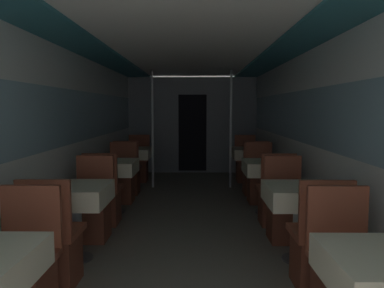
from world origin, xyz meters
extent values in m
cube|color=silver|center=(-1.49, 3.55, 1.09)|extent=(0.05, 9.90, 2.18)
cube|color=#8CB2C6|center=(-1.48, 3.55, 1.37)|extent=(0.03, 9.11, 0.67)
cube|color=silver|center=(1.49, 3.55, 1.09)|extent=(0.05, 9.90, 2.18)
cube|color=#8CB2C6|center=(1.48, 3.55, 1.37)|extent=(0.03, 9.11, 0.67)
cube|color=white|center=(0.00, 3.55, 2.23)|extent=(2.98, 9.90, 0.04)
cube|color=#2D707F|center=(-1.22, 3.55, 2.19)|extent=(0.54, 9.50, 0.03)
cube|color=#2D707F|center=(1.22, 3.55, 2.19)|extent=(0.54, 9.50, 0.03)
cube|color=slate|center=(0.00, 7.60, 1.09)|extent=(2.92, 0.08, 2.18)
cube|color=black|center=(0.00, 7.56, 0.92)|extent=(0.64, 0.01, 1.74)
cube|color=brown|center=(-1.09, 1.44, 0.45)|extent=(0.43, 0.43, 0.05)
cube|color=brown|center=(-1.09, 1.63, 0.71)|extent=(0.43, 0.04, 0.45)
cylinder|color=#4C4C51|center=(-1.09, 2.57, 0.01)|extent=(0.32, 0.32, 0.01)
cylinder|color=#B7B7BC|center=(-1.09, 2.57, 0.36)|extent=(0.12, 0.12, 0.70)
cube|color=#B2B2B7|center=(-1.09, 2.57, 0.72)|extent=(0.60, 0.60, 0.02)
cube|color=beige|center=(-1.09, 2.57, 0.64)|extent=(0.64, 0.64, 0.19)
cube|color=brown|center=(-1.09, 2.03, 0.21)|extent=(0.36, 0.36, 0.43)
cube|color=brown|center=(-1.09, 2.03, 0.45)|extent=(0.43, 0.43, 0.05)
cube|color=brown|center=(-1.09, 1.83, 0.71)|extent=(0.43, 0.04, 0.45)
cube|color=brown|center=(-1.09, 3.12, 0.21)|extent=(0.36, 0.36, 0.43)
cube|color=brown|center=(-1.09, 3.12, 0.45)|extent=(0.43, 0.43, 0.05)
cube|color=brown|center=(-1.09, 3.31, 0.71)|extent=(0.43, 0.04, 0.45)
cylinder|color=#4C4C51|center=(-1.09, 4.26, 0.01)|extent=(0.32, 0.32, 0.01)
cylinder|color=#B7B7BC|center=(-1.09, 4.26, 0.36)|extent=(0.12, 0.12, 0.70)
cube|color=#B2B2B7|center=(-1.09, 4.26, 0.72)|extent=(0.60, 0.60, 0.02)
cube|color=beige|center=(-1.09, 4.26, 0.64)|extent=(0.64, 0.64, 0.19)
cube|color=brown|center=(-1.09, 3.71, 0.21)|extent=(0.36, 0.36, 0.43)
cube|color=brown|center=(-1.09, 3.71, 0.45)|extent=(0.43, 0.43, 0.05)
cube|color=brown|center=(-1.09, 3.52, 0.71)|extent=(0.43, 0.04, 0.45)
cube|color=brown|center=(-1.09, 4.80, 0.21)|extent=(0.36, 0.36, 0.43)
cube|color=brown|center=(-1.09, 4.80, 0.45)|extent=(0.43, 0.43, 0.05)
cube|color=brown|center=(-1.09, 5.00, 0.71)|extent=(0.43, 0.04, 0.45)
cylinder|color=#4C4C51|center=(-1.09, 5.94, 0.01)|extent=(0.32, 0.32, 0.01)
cylinder|color=#B7B7BC|center=(-1.09, 5.94, 0.36)|extent=(0.12, 0.12, 0.70)
cube|color=#B2B2B7|center=(-1.09, 5.94, 0.72)|extent=(0.60, 0.60, 0.02)
cube|color=beige|center=(-1.09, 5.94, 0.64)|extent=(0.64, 0.64, 0.19)
cube|color=brown|center=(-1.09, 5.40, 0.21)|extent=(0.36, 0.36, 0.43)
cube|color=brown|center=(-1.09, 5.40, 0.45)|extent=(0.43, 0.43, 0.05)
cube|color=brown|center=(-1.09, 5.20, 0.71)|extent=(0.43, 0.04, 0.45)
cube|color=brown|center=(-1.09, 6.49, 0.21)|extent=(0.36, 0.36, 0.43)
cube|color=brown|center=(-1.09, 6.49, 0.45)|extent=(0.43, 0.43, 0.05)
cube|color=brown|center=(-1.09, 6.68, 0.71)|extent=(0.43, 0.04, 0.45)
cylinder|color=silver|center=(-0.73, 5.94, 1.09)|extent=(0.04, 0.04, 2.18)
cube|color=brown|center=(1.09, 1.44, 0.45)|extent=(0.43, 0.43, 0.05)
cube|color=brown|center=(1.09, 1.63, 0.71)|extent=(0.43, 0.04, 0.45)
cylinder|color=#4C4C51|center=(1.09, 2.57, 0.01)|extent=(0.32, 0.32, 0.01)
cylinder|color=#B7B7BC|center=(1.09, 2.57, 0.36)|extent=(0.12, 0.12, 0.70)
cube|color=#B2B2B7|center=(1.09, 2.57, 0.72)|extent=(0.60, 0.60, 0.02)
cube|color=beige|center=(1.09, 2.57, 0.64)|extent=(0.64, 0.64, 0.19)
cube|color=brown|center=(1.09, 2.03, 0.21)|extent=(0.36, 0.36, 0.43)
cube|color=brown|center=(1.09, 2.03, 0.45)|extent=(0.43, 0.43, 0.05)
cube|color=brown|center=(1.09, 1.83, 0.71)|extent=(0.43, 0.04, 0.45)
cube|color=brown|center=(1.09, 3.12, 0.21)|extent=(0.36, 0.36, 0.43)
cube|color=brown|center=(1.09, 3.12, 0.45)|extent=(0.43, 0.43, 0.05)
cube|color=brown|center=(1.09, 3.31, 0.71)|extent=(0.43, 0.04, 0.45)
cylinder|color=#4C4C51|center=(1.09, 4.26, 0.01)|extent=(0.32, 0.32, 0.01)
cylinder|color=#B7B7BC|center=(1.09, 4.26, 0.36)|extent=(0.12, 0.12, 0.70)
cube|color=#B2B2B7|center=(1.09, 4.26, 0.72)|extent=(0.60, 0.60, 0.02)
cube|color=beige|center=(1.09, 4.26, 0.64)|extent=(0.64, 0.64, 0.19)
cube|color=brown|center=(1.09, 3.71, 0.21)|extent=(0.36, 0.36, 0.43)
cube|color=brown|center=(1.09, 3.71, 0.45)|extent=(0.43, 0.43, 0.05)
cube|color=brown|center=(1.09, 3.52, 0.71)|extent=(0.43, 0.04, 0.45)
cube|color=brown|center=(1.09, 4.80, 0.21)|extent=(0.36, 0.36, 0.43)
cube|color=brown|center=(1.09, 4.80, 0.45)|extent=(0.43, 0.43, 0.05)
cube|color=brown|center=(1.09, 5.00, 0.71)|extent=(0.43, 0.04, 0.45)
cylinder|color=#4C4C51|center=(1.09, 5.94, 0.01)|extent=(0.32, 0.32, 0.01)
cylinder|color=#B7B7BC|center=(1.09, 5.94, 0.36)|extent=(0.12, 0.12, 0.70)
cube|color=#B2B2B7|center=(1.09, 5.94, 0.72)|extent=(0.60, 0.60, 0.02)
cube|color=beige|center=(1.09, 5.94, 0.64)|extent=(0.64, 0.64, 0.19)
cube|color=brown|center=(1.09, 5.40, 0.21)|extent=(0.36, 0.36, 0.43)
cube|color=brown|center=(1.09, 5.40, 0.45)|extent=(0.43, 0.43, 0.05)
cube|color=brown|center=(1.09, 5.20, 0.71)|extent=(0.43, 0.04, 0.45)
cube|color=brown|center=(1.09, 6.49, 0.21)|extent=(0.36, 0.36, 0.43)
cube|color=brown|center=(1.09, 6.49, 0.45)|extent=(0.43, 0.43, 0.05)
cube|color=brown|center=(1.09, 6.68, 0.71)|extent=(0.43, 0.04, 0.45)
cylinder|color=silver|center=(0.73, 5.94, 1.09)|extent=(0.04, 0.04, 2.18)
camera|label=1|loc=(0.09, -0.97, 1.48)|focal=35.00mm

